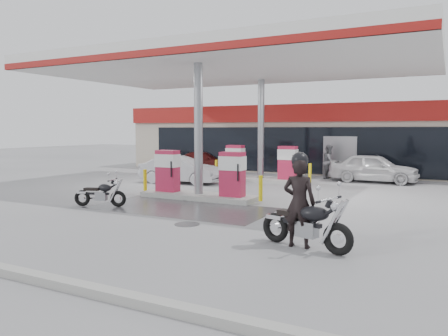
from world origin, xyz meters
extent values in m
plane|color=gray|center=(0.00, 0.00, 0.00)|extent=(90.00, 90.00, 0.00)
cube|color=#4C4C4F|center=(0.50, 0.00, 0.00)|extent=(6.00, 3.00, 0.00)
cylinder|color=#38383A|center=(2.00, -2.00, 0.00)|extent=(0.70, 0.70, 0.01)
cube|color=#B0A593|center=(0.00, 16.00, 2.00)|extent=(22.00, 8.00, 4.00)
cube|color=black|center=(0.00, 11.97, 1.40)|extent=(18.00, 0.10, 2.60)
cube|color=maroon|center=(0.00, 11.90, 3.50)|extent=(22.00, 0.25, 1.00)
cube|color=navy|center=(7.00, 11.85, 3.50)|extent=(3.50, 0.12, 0.80)
cube|color=gray|center=(3.00, 11.93, 1.10)|extent=(1.80, 0.14, 2.20)
cube|color=silver|center=(0.00, 5.00, 5.30)|extent=(16.00, 10.00, 0.60)
cube|color=maroon|center=(0.00, 0.05, 5.12)|extent=(16.00, 0.12, 0.24)
cube|color=maroon|center=(0.00, 9.95, 5.12)|extent=(16.00, 0.12, 0.24)
cylinder|color=gray|center=(0.00, 2.00, 2.59)|extent=(0.32, 0.32, 5.00)
cylinder|color=gray|center=(0.00, 8.00, 2.59)|extent=(0.32, 0.32, 5.00)
cube|color=#9E9E99|center=(0.00, 2.00, 0.09)|extent=(4.50, 1.30, 0.18)
cube|color=#A71B3D|center=(-1.40, 2.00, 0.98)|extent=(0.85, 0.48, 1.60)
cube|color=#A71B3D|center=(1.40, 2.00, 0.98)|extent=(0.85, 0.48, 1.60)
cube|color=silver|center=(-1.40, 2.00, 1.38)|extent=(0.88, 0.52, 0.50)
cube|color=silver|center=(1.40, 2.00, 1.38)|extent=(0.88, 0.52, 0.50)
cylinder|color=#D7C00B|center=(-2.50, 2.00, 0.54)|extent=(0.14, 0.14, 0.90)
cylinder|color=#D7C00B|center=(2.50, 2.00, 0.54)|extent=(0.14, 0.14, 0.90)
cube|color=#9E9E99|center=(0.00, 8.00, 0.09)|extent=(4.50, 1.30, 0.18)
cube|color=#A71B3D|center=(-1.40, 8.00, 0.98)|extent=(0.85, 0.48, 1.60)
cube|color=#A71B3D|center=(1.40, 8.00, 0.98)|extent=(0.85, 0.48, 1.60)
cube|color=silver|center=(-1.40, 8.00, 1.38)|extent=(0.88, 0.52, 0.50)
cube|color=silver|center=(1.40, 8.00, 1.38)|extent=(0.88, 0.52, 0.50)
cylinder|color=#D7C00B|center=(-2.50, 8.00, 0.54)|extent=(0.14, 0.14, 0.90)
cylinder|color=#D7C00B|center=(2.50, 8.00, 0.54)|extent=(0.14, 0.14, 0.90)
torus|color=black|center=(6.33, -3.06, 0.34)|extent=(0.70, 0.33, 0.68)
torus|color=black|center=(4.81, -2.65, 0.34)|extent=(0.70, 0.33, 0.68)
cube|color=gray|center=(5.61, -2.86, 0.43)|extent=(0.51, 0.38, 0.34)
cube|color=black|center=(5.45, -2.82, 0.55)|extent=(1.02, 0.38, 0.09)
ellipsoid|color=black|center=(5.78, -2.91, 0.80)|extent=(0.71, 0.52, 0.32)
cube|color=black|center=(5.23, -2.76, 0.73)|extent=(0.68, 0.43, 0.11)
cylinder|color=silver|center=(6.11, -3.00, 1.14)|extent=(0.27, 0.85, 0.04)
sphere|color=silver|center=(6.24, -3.03, 1.00)|extent=(0.21, 0.21, 0.21)
cylinder|color=silver|center=(5.10, -2.56, 0.32)|extent=(1.02, 0.36, 0.09)
imported|color=black|center=(5.41, -2.81, 0.98)|extent=(0.73, 0.49, 1.97)
torus|color=black|center=(-1.48, -0.78, 0.27)|extent=(0.56, 0.31, 0.55)
torus|color=black|center=(-2.66, -1.22, 0.27)|extent=(0.56, 0.31, 0.55)
cube|color=gray|center=(-2.04, -0.98, 0.35)|extent=(0.42, 0.33, 0.27)
cube|color=black|center=(-2.16, -1.03, 0.44)|extent=(0.80, 0.37, 0.07)
ellipsoid|color=black|center=(-1.91, -0.94, 0.64)|extent=(0.58, 0.45, 0.26)
cube|color=black|center=(-2.33, -1.10, 0.58)|extent=(0.55, 0.38, 0.09)
cylinder|color=silver|center=(-1.65, -0.84, 0.91)|extent=(0.27, 0.66, 0.03)
sphere|color=silver|center=(-1.55, -0.80, 0.80)|extent=(0.16, 0.16, 0.16)
cylinder|color=silver|center=(-2.51, -1.02, 0.26)|extent=(0.79, 0.36, 0.07)
imported|color=silver|center=(5.04, 10.25, 0.70)|extent=(4.15, 1.75, 1.40)
imported|color=slate|center=(2.71, 10.80, 0.89)|extent=(0.68, 0.87, 1.78)
imported|color=#AAADB3|center=(-3.16, 5.60, 0.65)|extent=(4.05, 1.81, 1.29)
imported|color=#47100F|center=(-5.44, 12.00, 0.58)|extent=(4.16, 2.10, 1.16)
camera|label=1|loc=(8.29, -11.94, 2.60)|focal=35.00mm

